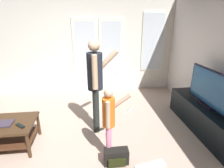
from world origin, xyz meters
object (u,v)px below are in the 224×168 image
(person_child, at_px, (109,118))
(backpack, at_px, (116,157))
(flat_screen_tv, at_px, (209,88))
(dvd_remote_slim, at_px, (20,126))
(coffee_table, at_px, (4,130))
(laptop_closed, at_px, (0,124))
(tv_stand, at_px, (203,118))
(loose_keyboard, at_px, (150,166))
(person_adult, at_px, (96,79))

(person_child, relative_size, backpack, 3.17)
(flat_screen_tv, bearing_deg, dvd_remote_slim, -176.34)
(coffee_table, distance_m, laptop_closed, 0.14)
(flat_screen_tv, relative_size, person_child, 0.94)
(tv_stand, xyz_separation_m, loose_keyboard, (-1.22, -0.74, -0.23))
(backpack, distance_m, loose_keyboard, 0.49)
(dvd_remote_slim, bearing_deg, person_child, 28.52)
(tv_stand, xyz_separation_m, laptop_closed, (-3.37, -0.10, 0.21))
(flat_screen_tv, bearing_deg, backpack, -159.55)
(person_adult, bearing_deg, flat_screen_tv, -8.10)
(person_adult, bearing_deg, laptop_closed, -165.42)
(coffee_table, bearing_deg, dvd_remote_slim, -22.76)
(person_child, height_order, backpack, person_child)
(loose_keyboard, distance_m, dvd_remote_slim, 1.97)
(flat_screen_tv, height_order, person_adult, person_adult)
(coffee_table, relative_size, person_child, 0.85)
(coffee_table, bearing_deg, person_child, -14.26)
(backpack, distance_m, laptop_closed, 1.80)
(flat_screen_tv, relative_size, dvd_remote_slim, 6.03)
(person_child, height_order, loose_keyboard, person_child)
(tv_stand, bearing_deg, coffee_table, -178.91)
(tv_stand, height_order, person_child, person_child)
(person_child, distance_m, dvd_remote_slim, 1.34)
(tv_stand, relative_size, dvd_remote_slim, 10.54)
(loose_keyboard, bearing_deg, backpack, 166.12)
(coffee_table, xyz_separation_m, laptop_closed, (-0.01, -0.04, 0.13))
(coffee_table, xyz_separation_m, backpack, (1.68, -0.56, -0.21))
(backpack, bearing_deg, person_child, 116.96)
(laptop_closed, relative_size, dvd_remote_slim, 2.03)
(person_adult, distance_m, backpack, 1.27)
(person_child, relative_size, laptop_closed, 3.17)
(dvd_remote_slim, bearing_deg, person_adult, 62.84)
(person_child, height_order, laptop_closed, person_child)
(coffee_table, xyz_separation_m, loose_keyboard, (2.14, -0.68, -0.31))
(laptop_closed, bearing_deg, dvd_remote_slim, -14.95)
(person_adult, xyz_separation_m, person_child, (0.15, -0.75, -0.32))
(dvd_remote_slim, bearing_deg, tv_stand, 44.25)
(tv_stand, height_order, loose_keyboard, tv_stand)
(flat_screen_tv, height_order, laptop_closed, flat_screen_tv)
(flat_screen_tv, distance_m, loose_keyboard, 1.64)
(tv_stand, relative_size, person_child, 1.64)
(laptop_closed, bearing_deg, loose_keyboard, -15.78)
(loose_keyboard, bearing_deg, person_child, 153.68)
(tv_stand, distance_m, backpack, 1.80)
(tv_stand, xyz_separation_m, backpack, (-1.69, -0.62, -0.13))
(laptop_closed, bearing_deg, person_child, -12.16)
(flat_screen_tv, distance_m, person_adult, 1.94)
(coffee_table, relative_size, laptop_closed, 2.68)
(flat_screen_tv, distance_m, backpack, 1.93)
(person_adult, height_order, person_child, person_adult)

